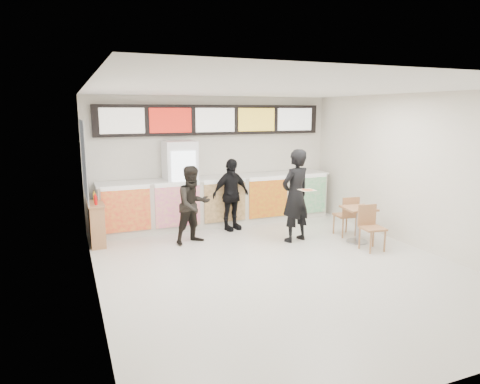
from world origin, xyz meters
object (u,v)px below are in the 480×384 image
customer_left (193,205)px  customer_mid (231,195)px  service_counter (220,201)px  condiment_ledge (97,223)px  cafe_table (358,218)px  drinks_fridge (181,185)px  customer_main (295,196)px

customer_left → customer_mid: (1.06, 0.63, 0.02)m
service_counter → condiment_ledge: size_ratio=5.40×
cafe_table → customer_left: bearing=165.5°
service_counter → drinks_fridge: drinks_fridge is taller
customer_main → condiment_ledge: (-3.81, 1.27, -0.51)m
cafe_table → condiment_ledge: size_ratio=1.48×
customer_mid → cafe_table: customer_mid is taller
customer_main → condiment_ledge: bearing=-34.2°
customer_left → service_counter: bearing=33.3°
customer_left → customer_mid: customer_mid is taller
customer_main → cafe_table: size_ratio=1.25×
customer_mid → condiment_ledge: bearing=166.1°
service_counter → customer_left: (-0.98, -1.17, 0.22)m
customer_main → cafe_table: bearing=137.4°
condiment_ledge → cafe_table: bearing=-20.5°
condiment_ledge → service_counter: bearing=11.5°
service_counter → customer_main: 2.13m
customer_left → condiment_ledge: customer_left is taller
customer_mid → drinks_fridge: bearing=136.5°
drinks_fridge → customer_left: drinks_fridge is taller
drinks_fridge → customer_mid: bearing=-29.0°
customer_main → customer_left: bearing=-34.6°
customer_main → service_counter: bearing=-77.6°
customer_left → condiment_ledge: size_ratio=1.54×
customer_left → customer_mid: bearing=14.1°
drinks_fridge → condiment_ledge: drinks_fridge is taller
customer_left → cafe_table: (3.12, -1.25, -0.28)m
customer_left → cafe_table: customer_left is taller
customer_main → customer_left: (-1.97, 0.67, -0.16)m
service_counter → cafe_table: size_ratio=3.64×
drinks_fridge → customer_mid: size_ratio=1.23×
cafe_table → condiment_ledge: 5.29m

